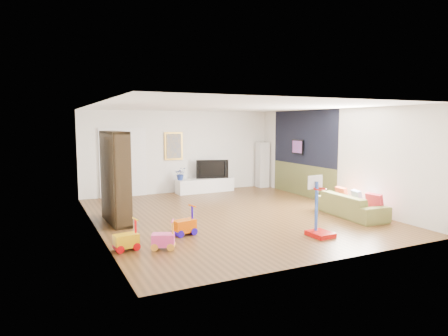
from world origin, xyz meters
name	(u,v)px	position (x,y,z in m)	size (l,w,h in m)	color
floor	(231,215)	(0.00, 0.00, 0.00)	(6.50, 7.50, 0.00)	brown
ceiling	(231,107)	(0.00, 0.00, 2.70)	(6.50, 7.50, 0.00)	white
wall_back	(180,152)	(0.00, 3.75, 1.35)	(6.50, 0.00, 2.70)	silver
wall_front	(333,181)	(0.00, -3.75, 1.35)	(6.50, 0.00, 2.70)	silver
wall_left	(95,168)	(-3.25, 0.00, 1.35)	(0.00, 7.50, 2.70)	silver
wall_right	(334,157)	(3.25, 0.00, 1.35)	(0.00, 7.50, 2.70)	silver
navy_accent	(303,138)	(3.23, 1.40, 1.85)	(0.01, 3.20, 1.70)	black
olive_wainscot	(302,180)	(3.23, 1.40, 0.50)	(0.01, 3.20, 1.00)	brown
doorway	(123,163)	(-1.90, 3.71, 1.05)	(1.45, 0.06, 2.10)	white
painting_back	(174,146)	(-0.25, 3.71, 1.55)	(0.62, 0.06, 0.92)	gold
artwork_right	(298,147)	(3.17, 1.60, 1.55)	(0.04, 0.56, 0.46)	#7F3F8C
media_console	(205,185)	(0.71, 3.37, 0.23)	(1.96, 0.49, 0.46)	white
tall_cabinet	(262,165)	(3.00, 3.46, 0.81)	(0.38, 0.38, 1.62)	silver
bookshelf	(115,177)	(-2.74, 0.48, 1.06)	(0.38, 1.45, 2.12)	#322514
sofa	(351,205)	(2.62, -1.41, 0.28)	(1.92, 0.75, 0.56)	olive
basketball_hoop	(321,206)	(0.80, -2.49, 0.62)	(0.43, 0.52, 1.24)	#B00D09
ride_on_yellow	(126,235)	(-2.97, -1.70, 0.28)	(0.43, 0.26, 0.57)	gold
ride_on_orange	(184,221)	(-1.68, -1.21, 0.30)	(0.45, 0.28, 0.60)	#DA5400
ride_on_pink	(163,235)	(-2.35, -1.92, 0.27)	(0.41, 0.25, 0.54)	#E53C8B
child	(125,190)	(-2.14, 2.38, 0.42)	(0.31, 0.20, 0.84)	gray
tv	(212,169)	(0.99, 3.41, 0.77)	(1.08, 0.14, 0.62)	black
vase_plant	(181,174)	(-0.13, 3.40, 0.67)	(0.37, 0.32, 0.42)	navy
pillow_left	(375,202)	(2.81, -1.98, 0.44)	(0.11, 0.41, 0.41)	#B82533
pillow_center	(357,198)	(2.84, -1.38, 0.44)	(0.10, 0.38, 0.38)	white
pillow_right	(342,195)	(2.80, -0.89, 0.44)	(0.10, 0.40, 0.40)	#D04A29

